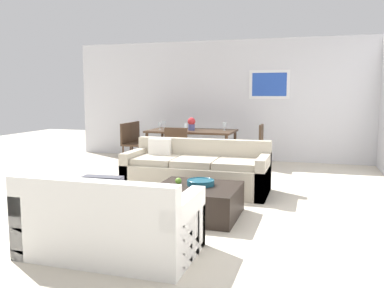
{
  "coord_description": "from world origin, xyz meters",
  "views": [
    {
      "loc": [
        1.73,
        -5.59,
        1.51
      ],
      "look_at": [
        -0.03,
        0.2,
        0.75
      ],
      "focal_mm": 37.83,
      "sensor_mm": 36.0,
      "label": 1
    }
  ],
  "objects_px": {
    "dining_table": "(192,133)",
    "dining_chair_left_near": "(131,141)",
    "wine_glass_foot": "(185,126)",
    "sofa_beige": "(197,172)",
    "centerpiece_vase": "(191,124)",
    "wine_glass_left_far": "(164,123)",
    "apple_on_coffee_table": "(178,181)",
    "dining_chair_left_far": "(139,139)",
    "wine_glass_right_far": "(224,125)",
    "decorative_bowl": "(201,182)",
    "dining_chair_right_far": "(255,143)",
    "wine_glass_left_near": "(160,124)",
    "dining_chair_foot": "(178,147)",
    "loveseat_white": "(110,224)",
    "coffee_table": "(197,201)"
  },
  "relations": [
    {
      "from": "dining_table",
      "to": "dining_chair_left_near",
      "type": "distance_m",
      "value": 1.33
    },
    {
      "from": "wine_glass_foot",
      "to": "sofa_beige",
      "type": "bearing_deg",
      "value": -66.65
    },
    {
      "from": "sofa_beige",
      "to": "centerpiece_vase",
      "type": "relative_size",
      "value": 8.27
    },
    {
      "from": "wine_glass_foot",
      "to": "wine_glass_left_far",
      "type": "relative_size",
      "value": 0.99
    },
    {
      "from": "apple_on_coffee_table",
      "to": "dining_chair_left_far",
      "type": "xyz_separation_m",
      "value": [
        -2.13,
        3.55,
        0.08
      ]
    },
    {
      "from": "centerpiece_vase",
      "to": "wine_glass_right_far",
      "type": "bearing_deg",
      "value": 15.55
    },
    {
      "from": "sofa_beige",
      "to": "apple_on_coffee_table",
      "type": "bearing_deg",
      "value": -84.3
    },
    {
      "from": "sofa_beige",
      "to": "decorative_bowl",
      "type": "bearing_deg",
      "value": -71.45
    },
    {
      "from": "apple_on_coffee_table",
      "to": "sofa_beige",
      "type": "bearing_deg",
      "value": 95.7
    },
    {
      "from": "apple_on_coffee_table",
      "to": "wine_glass_right_far",
      "type": "relative_size",
      "value": 0.5
    },
    {
      "from": "dining_chair_right_far",
      "to": "wine_glass_left_near",
      "type": "distance_m",
      "value": 2.02
    },
    {
      "from": "decorative_bowl",
      "to": "wine_glass_right_far",
      "type": "distance_m",
      "value": 3.47
    },
    {
      "from": "decorative_bowl",
      "to": "dining_chair_foot",
      "type": "bearing_deg",
      "value": 115.07
    },
    {
      "from": "loveseat_white",
      "to": "dining_table",
      "type": "xyz_separation_m",
      "value": [
        -0.63,
        4.72,
        0.39
      ]
    },
    {
      "from": "dining_chair_foot",
      "to": "wine_glass_left_far",
      "type": "distance_m",
      "value": 1.28
    },
    {
      "from": "decorative_bowl",
      "to": "dining_table",
      "type": "distance_m",
      "value": 3.48
    },
    {
      "from": "sofa_beige",
      "to": "dining_chair_left_near",
      "type": "distance_m",
      "value": 2.74
    },
    {
      "from": "loveseat_white",
      "to": "dining_chair_foot",
      "type": "bearing_deg",
      "value": 99.42
    },
    {
      "from": "dining_chair_left_far",
      "to": "dining_chair_right_far",
      "type": "bearing_deg",
      "value": 0.0
    },
    {
      "from": "loveseat_white",
      "to": "dining_chair_right_far",
      "type": "xyz_separation_m",
      "value": [
        0.66,
        4.94,
        0.21
      ]
    },
    {
      "from": "decorative_bowl",
      "to": "dining_chair_left_far",
      "type": "bearing_deg",
      "value": 124.45
    },
    {
      "from": "sofa_beige",
      "to": "decorative_bowl",
      "type": "distance_m",
      "value": 1.27
    },
    {
      "from": "coffee_table",
      "to": "wine_glass_right_far",
      "type": "distance_m",
      "value": 3.57
    },
    {
      "from": "wine_glass_left_near",
      "to": "centerpiece_vase",
      "type": "distance_m",
      "value": 0.68
    },
    {
      "from": "dining_chair_left_far",
      "to": "dining_chair_foot",
      "type": "bearing_deg",
      "value": -41.15
    },
    {
      "from": "dining_chair_right_far",
      "to": "dining_chair_foot",
      "type": "distance_m",
      "value": 1.72
    },
    {
      "from": "apple_on_coffee_table",
      "to": "wine_glass_left_far",
      "type": "xyz_separation_m",
      "value": [
        -1.5,
        3.45,
        0.45
      ]
    },
    {
      "from": "dining_chair_foot",
      "to": "loveseat_white",
      "type": "bearing_deg",
      "value": -80.58
    },
    {
      "from": "dining_chair_left_far",
      "to": "dining_chair_left_near",
      "type": "distance_m",
      "value": 0.45
    },
    {
      "from": "loveseat_white",
      "to": "dining_chair_foot",
      "type": "relative_size",
      "value": 1.81
    },
    {
      "from": "loveseat_white",
      "to": "dining_chair_right_far",
      "type": "distance_m",
      "value": 4.99
    },
    {
      "from": "coffee_table",
      "to": "dining_table",
      "type": "xyz_separation_m",
      "value": [
        -1.09,
        3.35,
        0.49
      ]
    },
    {
      "from": "loveseat_white",
      "to": "dining_chair_left_near",
      "type": "relative_size",
      "value": 1.81
    },
    {
      "from": "coffee_table",
      "to": "wine_glass_right_far",
      "type": "height_order",
      "value": "wine_glass_right_far"
    },
    {
      "from": "coffee_table",
      "to": "wine_glass_left_far",
      "type": "bearing_deg",
      "value": 116.75
    },
    {
      "from": "dining_chair_left_near",
      "to": "wine_glass_left_far",
      "type": "xyz_separation_m",
      "value": [
        0.63,
        0.35,
        0.37
      ]
    },
    {
      "from": "sofa_beige",
      "to": "coffee_table",
      "type": "height_order",
      "value": "sofa_beige"
    },
    {
      "from": "coffee_table",
      "to": "dining_chair_left_near",
      "type": "xyz_separation_m",
      "value": [
        -2.38,
        3.13,
        0.31
      ]
    },
    {
      "from": "dining_chair_foot",
      "to": "wine_glass_right_far",
      "type": "xyz_separation_m",
      "value": [
        0.66,
        1.03,
        0.36
      ]
    },
    {
      "from": "wine_glass_left_near",
      "to": "coffee_table",
      "type": "bearing_deg",
      "value": -61.51
    },
    {
      "from": "coffee_table",
      "to": "wine_glass_foot",
      "type": "distance_m",
      "value": 3.18
    },
    {
      "from": "decorative_bowl",
      "to": "apple_on_coffee_table",
      "type": "relative_size",
      "value": 4.17
    },
    {
      "from": "dining_chair_left_near",
      "to": "dining_chair_left_far",
      "type": "bearing_deg",
      "value": 90.0
    },
    {
      "from": "coffee_table",
      "to": "dining_chair_foot",
      "type": "xyz_separation_m",
      "value": [
        -1.09,
        2.45,
        0.31
      ]
    },
    {
      "from": "decorative_bowl",
      "to": "dining_chair_right_far",
      "type": "distance_m",
      "value": 3.52
    },
    {
      "from": "loveseat_white",
      "to": "wine_glass_right_far",
      "type": "relative_size",
      "value": 9.63
    },
    {
      "from": "wine_glass_left_near",
      "to": "loveseat_white",
      "type": "bearing_deg",
      "value": -74.24
    },
    {
      "from": "loveseat_white",
      "to": "decorative_bowl",
      "type": "xyz_separation_m",
      "value": [
        0.48,
        1.43,
        0.12
      ]
    },
    {
      "from": "apple_on_coffee_table",
      "to": "wine_glass_foot",
      "type": "bearing_deg",
      "value": 106.13
    },
    {
      "from": "wine_glass_right_far",
      "to": "centerpiece_vase",
      "type": "distance_m",
      "value": 0.68
    }
  ]
}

